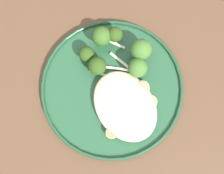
% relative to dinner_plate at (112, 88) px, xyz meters
% --- Properties ---
extents(ground, '(6.00, 6.00, 0.00)m').
position_rel_dinner_plate_xyz_m(ground, '(0.02, 0.02, -0.75)').
color(ground, '#47423D').
extents(wooden_dining_table, '(1.40, 1.00, 0.74)m').
position_rel_dinner_plate_xyz_m(wooden_dining_table, '(0.02, 0.02, -0.09)').
color(wooden_dining_table, brown).
rests_on(wooden_dining_table, ground).
extents(dinner_plate, '(0.29, 0.29, 0.02)m').
position_rel_dinner_plate_xyz_m(dinner_plate, '(0.00, 0.00, 0.00)').
color(dinner_plate, '#235133').
rests_on(dinner_plate, wooden_dining_table).
extents(noodle_bed, '(0.15, 0.11, 0.03)m').
position_rel_dinner_plate_xyz_m(noodle_bed, '(-0.05, -0.00, 0.02)').
color(noodle_bed, beige).
rests_on(noodle_bed, dinner_plate).
extents(seared_scallop_rear_pale, '(0.03, 0.03, 0.02)m').
position_rel_dinner_plate_xyz_m(seared_scallop_rear_pale, '(-0.03, -0.05, 0.01)').
color(seared_scallop_rear_pale, beige).
rests_on(seared_scallop_rear_pale, dinner_plate).
extents(seared_scallop_half_hidden, '(0.03, 0.03, 0.01)m').
position_rel_dinner_plate_xyz_m(seared_scallop_half_hidden, '(-0.04, -0.01, 0.01)').
color(seared_scallop_half_hidden, beige).
rests_on(seared_scallop_half_hidden, dinner_plate).
extents(seared_scallop_tiny_bay, '(0.03, 0.03, 0.02)m').
position_rel_dinner_plate_xyz_m(seared_scallop_tiny_bay, '(-0.09, -0.02, 0.01)').
color(seared_scallop_tiny_bay, '#DBB77A').
rests_on(seared_scallop_tiny_bay, dinner_plate).
extents(seared_scallop_center_golden, '(0.03, 0.03, 0.01)m').
position_rel_dinner_plate_xyz_m(seared_scallop_center_golden, '(-0.07, -0.05, 0.01)').
color(seared_scallop_center_golden, beige).
rests_on(seared_scallop_center_golden, dinner_plate).
extents(seared_scallop_on_noodles, '(0.02, 0.02, 0.01)m').
position_rel_dinner_plate_xyz_m(seared_scallop_on_noodles, '(-0.08, 0.05, 0.01)').
color(seared_scallop_on_noodles, '#E5C689').
rests_on(seared_scallop_on_noodles, dinner_plate).
extents(broccoli_floret_front_edge, '(0.04, 0.04, 0.06)m').
position_rel_dinner_plate_xyz_m(broccoli_floret_front_edge, '(0.00, -0.06, 0.04)').
color(broccoli_floret_front_edge, '#89A356').
rests_on(broccoli_floret_front_edge, dinner_plate).
extents(broccoli_floret_small_sprig, '(0.03, 0.03, 0.04)m').
position_rel_dinner_plate_xyz_m(broccoli_floret_small_sprig, '(0.08, 0.01, 0.03)').
color(broccoli_floret_small_sprig, '#7A994C').
rests_on(broccoli_floret_small_sprig, dinner_plate).
extents(broccoli_floret_split_head, '(0.03, 0.03, 0.05)m').
position_rel_dinner_plate_xyz_m(broccoli_floret_split_head, '(0.08, -0.06, 0.04)').
color(broccoli_floret_split_head, '#7A994C').
rests_on(broccoli_floret_split_head, dinner_plate).
extents(broccoli_floret_tall_stalk, '(0.04, 0.04, 0.06)m').
position_rel_dinner_plate_xyz_m(broccoli_floret_tall_stalk, '(0.09, -0.03, 0.04)').
color(broccoli_floret_tall_stalk, '#89A356').
rests_on(broccoli_floret_tall_stalk, dinner_plate).
extents(broccoli_floret_beside_noodles, '(0.04, 0.04, 0.06)m').
position_rel_dinner_plate_xyz_m(broccoli_floret_beside_noodles, '(0.03, -0.08, 0.04)').
color(broccoli_floret_beside_noodles, '#89A356').
rests_on(broccoli_floret_beside_noodles, dinner_plate).
extents(broccoli_floret_rear_charred, '(0.04, 0.04, 0.05)m').
position_rel_dinner_plate_xyz_m(broccoli_floret_rear_charred, '(0.05, 0.00, 0.03)').
color(broccoli_floret_rear_charred, '#89A356').
rests_on(broccoli_floret_rear_charred, dinner_plate).
extents(onion_sliver_short_strip, '(0.04, 0.04, 0.00)m').
position_rel_dinner_plate_xyz_m(onion_sliver_short_strip, '(0.03, 0.00, 0.01)').
color(onion_sliver_short_strip, silver).
rests_on(onion_sliver_short_strip, dinner_plate).
extents(onion_sliver_long_sliver, '(0.04, 0.05, 0.00)m').
position_rel_dinner_plate_xyz_m(onion_sliver_long_sliver, '(0.03, -0.03, 0.01)').
color(onion_sliver_long_sliver, silver).
rests_on(onion_sliver_long_sliver, dinner_plate).
extents(onion_sliver_pale_crescent, '(0.05, 0.03, 0.00)m').
position_rel_dinner_plate_xyz_m(onion_sliver_pale_crescent, '(0.08, -0.05, 0.01)').
color(onion_sliver_pale_crescent, silver).
rests_on(onion_sliver_pale_crescent, dinner_plate).
extents(onion_sliver_curled_piece, '(0.05, 0.02, 0.00)m').
position_rel_dinner_plate_xyz_m(onion_sliver_curled_piece, '(0.04, -0.04, 0.01)').
color(onion_sliver_curled_piece, silver).
rests_on(onion_sliver_curled_piece, dinner_plate).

